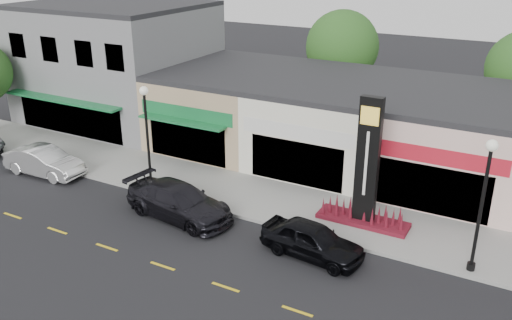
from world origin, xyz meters
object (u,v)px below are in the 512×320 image
object	(u,v)px
pylon_sign	(366,180)
car_black_sedan	(312,240)
car_dark_sedan	(179,202)
lamp_west_near	(147,128)
lamp_east_near	(484,194)
car_white_van	(44,161)

from	to	relation	value
pylon_sign	car_black_sedan	size ratio (longest dim) A/B	1.36
pylon_sign	car_dark_sedan	world-z (taller)	pylon_sign
lamp_west_near	car_dark_sedan	xyz separation A→B (m)	(3.09, -1.72, -2.66)
lamp_west_near	lamp_east_near	bearing A→B (deg)	0.00
lamp_east_near	lamp_west_near	bearing A→B (deg)	180.00
lamp_west_near	lamp_east_near	size ratio (longest dim) A/B	1.00
car_white_van	car_dark_sedan	size ratio (longest dim) A/B	0.85
lamp_east_near	car_black_sedan	bearing A→B (deg)	-162.75
car_dark_sedan	lamp_east_near	bearing A→B (deg)	-75.48
lamp_west_near	car_black_sedan	xyz separation A→B (m)	(9.98, -1.87, -2.73)
pylon_sign	car_dark_sedan	size ratio (longest dim) A/B	1.07
car_white_van	lamp_west_near	bearing A→B (deg)	-81.88
lamp_east_near	car_dark_sedan	bearing A→B (deg)	-172.41
car_white_van	car_dark_sedan	distance (m)	9.66
lamp_west_near	car_dark_sedan	size ratio (longest dim) A/B	0.97
car_dark_sedan	lamp_west_near	bearing A→B (deg)	67.84
lamp_east_near	pylon_sign	distance (m)	5.42
lamp_east_near	car_white_van	distance (m)	22.75
lamp_west_near	car_dark_sedan	world-z (taller)	lamp_west_near
pylon_sign	lamp_west_near	bearing A→B (deg)	-171.23
lamp_west_near	car_dark_sedan	distance (m)	4.43
car_dark_sedan	car_black_sedan	xyz separation A→B (m)	(6.89, -0.15, -0.06)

